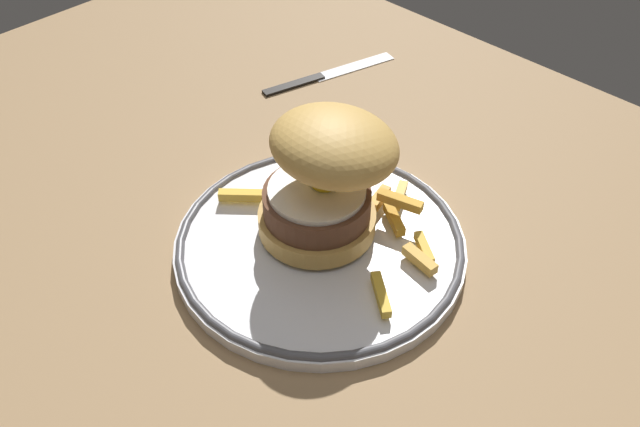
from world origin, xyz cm
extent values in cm
cube|color=#96754F|center=(0.00, 0.00, -2.00)|extent=(124.16, 87.46, 4.00)
cylinder|color=silver|center=(-3.41, 1.41, 0.60)|extent=(26.20, 26.20, 1.20)
torus|color=#4C4C51|center=(-3.41, 1.41, 1.20)|extent=(25.80, 25.80, 0.80)
cylinder|color=gold|center=(-4.60, 2.24, 2.50)|extent=(10.62, 10.62, 1.80)
cylinder|color=brown|center=(-4.60, 2.24, 4.60)|extent=(9.57, 9.57, 2.39)
cylinder|color=white|center=(-4.60, 2.24, 6.04)|extent=(8.58, 8.58, 0.50)
ellipsoid|color=yellow|center=(-4.42, 2.99, 6.71)|extent=(2.60, 2.60, 1.40)
ellipsoid|color=tan|center=(-3.80, 3.53, 10.66)|extent=(13.27, 13.73, 6.65)
cube|color=gold|center=(4.96, -0.18, 2.01)|extent=(4.01, 3.28, 0.82)
cube|color=gold|center=(-8.94, 7.44, 3.93)|extent=(4.31, 1.63, 0.93)
cube|color=gold|center=(-1.72, 10.44, 2.03)|extent=(2.36, 3.47, 0.87)
cube|color=gold|center=(-2.79, 8.72, 2.09)|extent=(1.69, 3.17, 0.97)
cube|color=gold|center=(-0.29, 8.20, 3.84)|extent=(4.31, 2.06, 0.90)
cube|color=gold|center=(-12.29, -0.26, 2.05)|extent=(3.96, 3.74, 0.91)
cube|color=gold|center=(4.20, 6.63, 1.99)|extent=(3.38, 2.62, 0.77)
cube|color=gold|center=(0.14, 7.59, 2.03)|extent=(3.72, 2.72, 0.87)
cube|color=gold|center=(4.82, 5.23, 2.07)|extent=(3.61, 1.41, 0.94)
cube|color=black|center=(-24.87, 18.74, 0.30)|extent=(3.31, 8.03, 0.70)
cube|color=silver|center=(-22.58, 26.93, 0.20)|extent=(4.70, 11.08, 0.24)
camera|label=1|loc=(26.53, -29.05, 44.67)|focal=38.12mm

